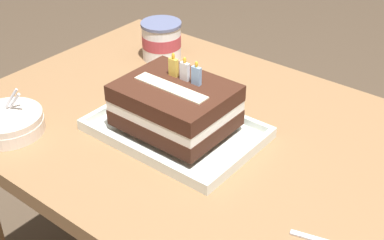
{
  "coord_description": "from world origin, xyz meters",
  "views": [
    {
      "loc": [
        0.56,
        -0.75,
        1.32
      ],
      "look_at": [
        -0.02,
        -0.03,
        0.73
      ],
      "focal_mm": 49.15,
      "sensor_mm": 36.0,
      "label": 1
    }
  ],
  "objects_px": {
    "birthday_cake": "(175,105)",
    "foil_tray": "(176,131)",
    "bowl_stack": "(8,123)",
    "ice_cream_tub": "(162,40)"
  },
  "relations": [
    {
      "from": "foil_tray",
      "to": "bowl_stack",
      "type": "bearing_deg",
      "value": -142.74
    },
    {
      "from": "foil_tray",
      "to": "birthday_cake",
      "type": "relative_size",
      "value": 1.55
    },
    {
      "from": "foil_tray",
      "to": "bowl_stack",
      "type": "height_order",
      "value": "bowl_stack"
    },
    {
      "from": "bowl_stack",
      "to": "ice_cream_tub",
      "type": "xyz_separation_m",
      "value": [
        0.02,
        0.47,
        0.03
      ]
    },
    {
      "from": "birthday_cake",
      "to": "bowl_stack",
      "type": "xyz_separation_m",
      "value": [
        -0.28,
        -0.22,
        -0.05
      ]
    },
    {
      "from": "birthday_cake",
      "to": "ice_cream_tub",
      "type": "distance_m",
      "value": 0.37
    },
    {
      "from": "foil_tray",
      "to": "ice_cream_tub",
      "type": "relative_size",
      "value": 3.25
    },
    {
      "from": "bowl_stack",
      "to": "ice_cream_tub",
      "type": "relative_size",
      "value": 1.39
    },
    {
      "from": "birthday_cake",
      "to": "foil_tray",
      "type": "bearing_deg",
      "value": -90.0
    },
    {
      "from": "foil_tray",
      "to": "ice_cream_tub",
      "type": "distance_m",
      "value": 0.37
    }
  ]
}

